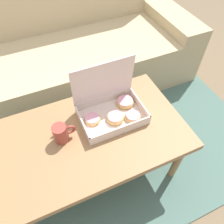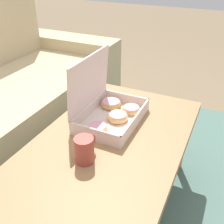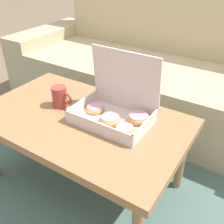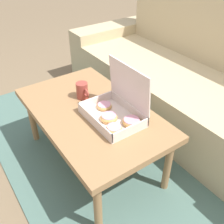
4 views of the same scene
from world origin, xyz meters
TOP-DOWN VIEW (x-y plane):
  - ground_plane at (0.00, 0.00)m, footprint 12.00×12.00m
  - area_rug at (0.00, 0.30)m, footprint 2.48×1.91m
  - coffee_table at (0.00, -0.11)m, footprint 1.02×0.61m
  - pastry_box at (0.16, -0.03)m, footprint 0.36×0.25m
  - coffee_mug at (-0.15, -0.08)m, footprint 0.12×0.07m

SIDE VIEW (x-z plane):
  - ground_plane at x=0.00m, z-range 0.00..0.00m
  - area_rug at x=0.00m, z-range 0.00..0.01m
  - coffee_table at x=0.00m, z-range 0.17..0.61m
  - coffee_mug at x=-0.15m, z-range 0.44..0.55m
  - pastry_box at x=0.16m, z-range 0.34..0.65m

